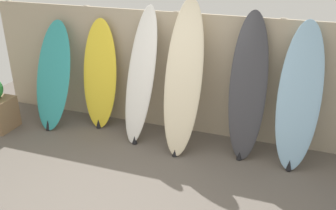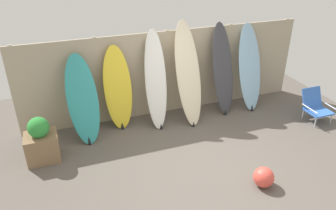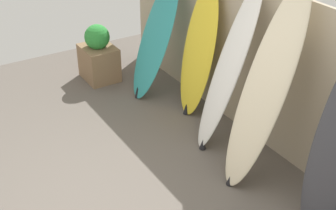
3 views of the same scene
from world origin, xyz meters
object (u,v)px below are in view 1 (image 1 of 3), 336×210
surfboard_cream_3 (183,79)px  surfboard_charcoal_4 (248,88)px  surfboard_teal_0 (53,76)px  surfboard_white_2 (141,76)px  surfboard_yellow_1 (100,76)px  surfboard_skyblue_5 (299,98)px

surfboard_cream_3 → surfboard_charcoal_4: 0.86m
surfboard_teal_0 → surfboard_white_2: surfboard_white_2 is taller
surfboard_teal_0 → surfboard_cream_3: size_ratio=0.79×
surfboard_white_2 → surfboard_cream_3: (0.66, -0.08, 0.07)m
surfboard_cream_3 → surfboard_charcoal_4: size_ratio=1.06×
surfboard_teal_0 → surfboard_yellow_1: (0.70, 0.20, 0.03)m
surfboard_teal_0 → surfboard_yellow_1: surfboard_yellow_1 is taller
surfboard_charcoal_4 → surfboard_skyblue_5: 0.65m
surfboard_teal_0 → surfboard_charcoal_4: 2.95m
surfboard_white_2 → surfboard_charcoal_4: bearing=1.4°
surfboard_white_2 → surfboard_cream_3: bearing=-7.1°
surfboard_cream_3 → surfboard_yellow_1: bearing=171.6°
surfboard_charcoal_4 → surfboard_white_2: bearing=-178.6°
surfboard_yellow_1 → surfboard_cream_3: (1.39, -0.21, 0.19)m
surfboard_white_2 → surfboard_skyblue_5: (2.15, 0.01, -0.03)m
surfboard_teal_0 → surfboard_white_2: size_ratio=0.84×
surfboard_skyblue_5 → surfboard_teal_0: bearing=-178.8°
surfboard_teal_0 → surfboard_cream_3: 2.11m
surfboard_teal_0 → surfboard_yellow_1: bearing=15.6°
surfboard_teal_0 → surfboard_skyblue_5: 3.59m
surfboard_teal_0 → surfboard_cream_3: bearing=-0.3°
surfboard_teal_0 → surfboard_charcoal_4: bearing=2.1°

